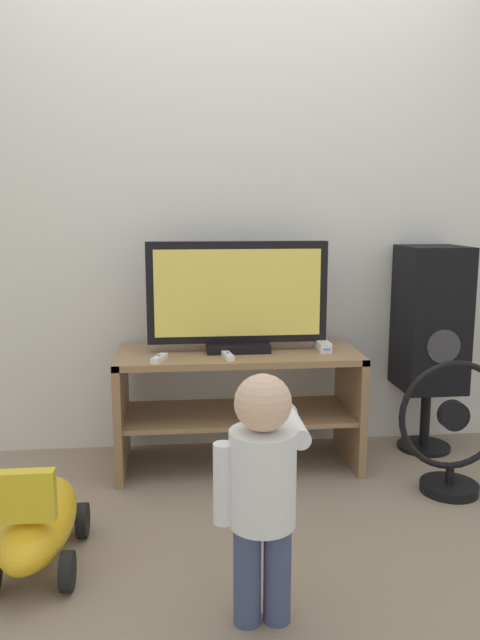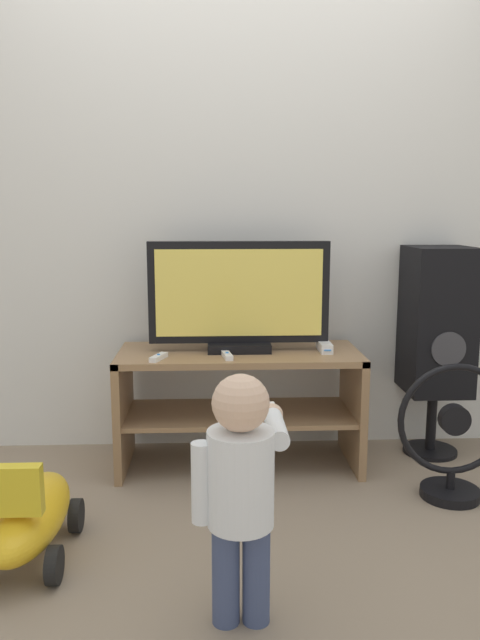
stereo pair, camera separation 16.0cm
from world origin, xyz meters
name	(u,v)px [view 2 (the right image)]	position (x,y,z in m)	size (l,w,h in m)	color
ground_plane	(241,484)	(0.00, 0.00, 0.00)	(16.00, 16.00, 0.00)	gray
wall_back	(236,194)	(0.00, 0.55, 1.30)	(10.00, 0.06, 2.60)	silver
tv_stand	(239,391)	(0.00, 0.24, 0.37)	(1.14, 0.47, 0.56)	#93704C
television	(239,298)	(0.00, 0.26, 0.82)	(0.85, 0.20, 0.52)	black
game_console	(324,346)	(0.40, 0.23, 0.58)	(0.05, 0.18, 0.04)	white
remote_primary	(159,357)	(-0.37, 0.08, 0.57)	(0.08, 0.13, 0.03)	white
remote_secondary	(227,355)	(-0.06, 0.11, 0.57)	(0.05, 0.13, 0.03)	white
child	(241,479)	(-0.04, -0.94, 0.45)	(0.29, 0.44, 0.77)	#3F4C72
speaker_tower	(437,324)	(0.98, 0.34, 0.67)	(0.30, 0.34, 1.05)	black
floor_fan	(453,439)	(0.89, -0.16, 0.26)	(0.49, 0.25, 0.59)	black
ride_on_toy	(30,516)	(-0.77, -0.56, 0.16)	(0.28, 0.62, 0.41)	gold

